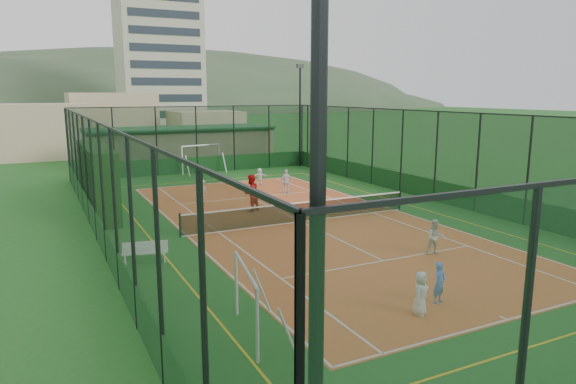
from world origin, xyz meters
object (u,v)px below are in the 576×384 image
child_near_left (421,293)px  child_far_right (286,182)px  apartment_tower (158,45)px  white_bench (145,251)px  futsal_goal_far (201,159)px  child_near_mid (440,283)px  child_far_left (201,190)px  coach (251,193)px  clubhouse (180,146)px  child_far_back (260,177)px  floodlight_ne (300,116)px  futsal_goal_near (246,303)px  floodlight_sw (317,286)px  child_near_right (435,237)px

child_near_left → child_far_right: 17.61m
apartment_tower → child_near_left: (-13.89, -92.57, -14.37)m
white_bench → child_near_left: (5.91, -7.77, 0.19)m
white_bench → futsal_goal_far: futsal_goal_far is taller
child_near_mid → child_far_left: 16.82m
apartment_tower → child_near_left: bearing=-98.5°
child_near_left → coach: bearing=56.3°
child_near_left → child_near_mid: 1.12m
clubhouse → child_far_right: size_ratio=10.33×
child_far_back → apartment_tower: bearing=-87.7°
floodlight_ne → white_bench: floodlight_ne is taller
futsal_goal_near → child_near_mid: futsal_goal_near is taller
coach → floodlight_sw: bearing=41.0°
futsal_goal_far → child_far_back: bearing=-87.2°
floodlight_sw → child_near_mid: size_ratio=6.75×
white_bench → child_near_left: 9.76m
child_near_mid → futsal_goal_near: bearing=158.6°
floodlight_sw → white_bench: bearing=86.7°
apartment_tower → child_far_back: size_ratio=26.45×
clubhouse → apartment_tower: 62.64m
floodlight_sw → floodlight_ne: size_ratio=1.00×
child_near_left → child_far_right: bearing=44.7°
floodlight_sw → child_far_right: 25.82m
child_far_back → futsal_goal_far: bearing=-65.2°
child_far_right → coach: (-3.70, -3.43, 0.22)m
clubhouse → white_bench: bearing=-107.5°
child_near_right → child_far_back: child_near_right is taller
child_far_left → coach: (1.58, -3.45, 0.31)m
futsal_goal_near → futsal_goal_far: 27.42m
child_near_right → coach: bearing=131.0°
clubhouse → apartment_tower: (12.00, 60.00, 13.43)m
clubhouse → child_near_left: bearing=-93.3°
child_far_left → futsal_goal_far: bearing=-135.0°
futsal_goal_far → child_far_left: (-3.14, -10.38, -0.39)m
clubhouse → futsal_goal_near: bearing=-101.9°
floodlight_ne → white_bench: (-16.40, -19.40, -3.69)m
child_near_left → coach: (0.60, 13.64, 0.34)m
floodlight_ne → child_far_left: 15.66m
futsal_goal_near → child_far_right: bearing=-18.7°
child_near_mid → coach: 13.26m
child_near_right → child_far_right: size_ratio=0.92×
floodlight_ne → futsal_goal_far: (-8.33, 0.31, -3.08)m
child_near_left → child_far_left: 17.12m
futsal_goal_far → child_far_left: size_ratio=2.53×
clubhouse → coach: (-1.29, -18.93, -0.61)m
floodlight_sw → white_bench: size_ratio=5.29×
floodlight_sw → futsal_goal_near: size_ratio=2.99×
clubhouse → child_near_mid: bearing=-91.5°
coach → child_far_back: bearing=-145.1°
futsal_goal_far → coach: size_ratio=1.69×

